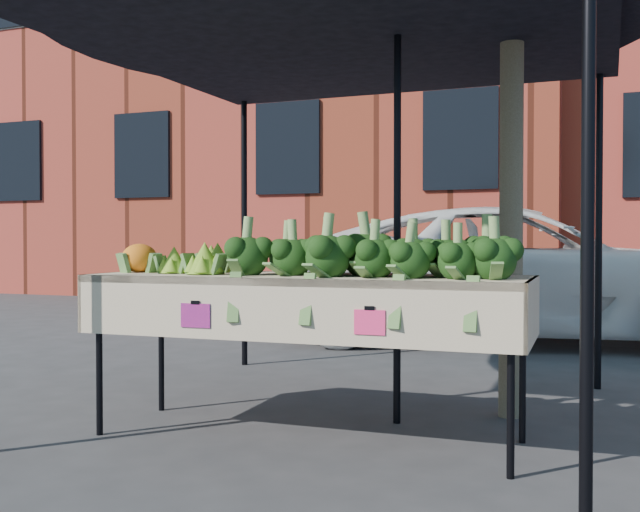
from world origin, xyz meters
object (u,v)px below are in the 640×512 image
Objects in this scene: canopy at (346,195)px; table at (307,357)px; street_tree at (512,80)px; vehicle at (518,101)px.

table is at bearing -91.64° from canopy.
vehicle is at bearing 95.82° from street_tree.
canopy is at bearing 88.36° from table.
table is 2.11m from street_tree.
canopy is 4.28m from vehicle.
vehicle is (0.58, 4.05, 1.25)m from canopy.
table is 1.10m from canopy.
vehicle reaches higher than canopy.
canopy is at bearing 160.26° from vehicle.
table is 0.58× the size of street_tree.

